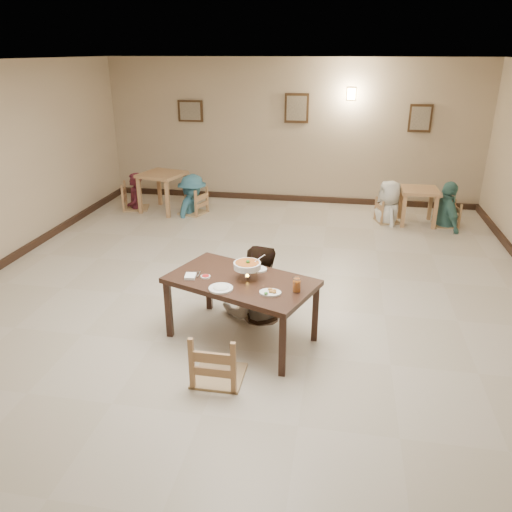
% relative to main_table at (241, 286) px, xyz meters
% --- Properties ---
extents(floor, '(10.00, 10.00, 0.00)m').
position_rel_main_table_xyz_m(floor, '(-0.09, 0.85, -0.68)').
color(floor, '#BCAE9B').
rests_on(floor, ground).
extents(ceiling, '(10.00, 10.00, 0.00)m').
position_rel_main_table_xyz_m(ceiling, '(-0.09, 0.85, 2.32)').
color(ceiling, silver).
rests_on(ceiling, wall_back).
extents(wall_back, '(10.00, 0.00, 10.00)m').
position_rel_main_table_xyz_m(wall_back, '(-0.09, 5.85, 0.82)').
color(wall_back, tan).
rests_on(wall_back, floor).
extents(baseboard_back, '(8.00, 0.06, 0.12)m').
position_rel_main_table_xyz_m(baseboard_back, '(-0.09, 5.82, -0.62)').
color(baseboard_back, black).
rests_on(baseboard_back, floor).
extents(picture_a, '(0.55, 0.04, 0.45)m').
position_rel_main_table_xyz_m(picture_a, '(-2.29, 5.80, 1.22)').
color(picture_a, '#362212').
rests_on(picture_a, wall_back).
extents(picture_b, '(0.50, 0.04, 0.60)m').
position_rel_main_table_xyz_m(picture_b, '(0.01, 5.80, 1.32)').
color(picture_b, '#362212').
rests_on(picture_b, wall_back).
extents(picture_c, '(0.45, 0.04, 0.55)m').
position_rel_main_table_xyz_m(picture_c, '(2.51, 5.80, 1.17)').
color(picture_c, '#362212').
rests_on(picture_c, wall_back).
extents(wall_sconce, '(0.16, 0.05, 0.22)m').
position_rel_main_table_xyz_m(wall_sconce, '(1.11, 5.81, 1.62)').
color(wall_sconce, '#FFD88C').
rests_on(wall_sconce, wall_back).
extents(main_table, '(1.83, 1.43, 0.76)m').
position_rel_main_table_xyz_m(main_table, '(0.00, 0.00, 0.00)').
color(main_table, '#361F15').
rests_on(main_table, floor).
extents(chair_far, '(0.45, 0.45, 0.96)m').
position_rel_main_table_xyz_m(chair_far, '(0.03, 0.69, -0.20)').
color(chair_far, tan).
rests_on(chair_far, floor).
extents(chair_near, '(0.51, 0.51, 1.08)m').
position_rel_main_table_xyz_m(chair_near, '(-0.08, -0.79, -0.14)').
color(chair_near, tan).
rests_on(chair_near, floor).
extents(main_diner, '(0.99, 0.81, 1.85)m').
position_rel_main_table_xyz_m(main_diner, '(0.08, 0.61, 0.25)').
color(main_diner, gray).
rests_on(main_diner, floor).
extents(curry_warmer, '(0.34, 0.30, 0.27)m').
position_rel_main_table_xyz_m(curry_warmer, '(0.07, 0.03, 0.24)').
color(curry_warmer, silver).
rests_on(curry_warmer, main_table).
extents(rice_plate_far, '(0.27, 0.27, 0.06)m').
position_rel_main_table_xyz_m(rice_plate_far, '(0.11, 0.28, 0.09)').
color(rice_plate_far, white).
rests_on(rice_plate_far, main_table).
extents(rice_plate_near, '(0.26, 0.26, 0.06)m').
position_rel_main_table_xyz_m(rice_plate_near, '(-0.16, -0.29, 0.09)').
color(rice_plate_near, white).
rests_on(rice_plate_near, main_table).
extents(fried_plate, '(0.23, 0.23, 0.05)m').
position_rel_main_table_xyz_m(fried_plate, '(0.37, -0.30, 0.10)').
color(fried_plate, white).
rests_on(fried_plate, main_table).
extents(chili_dish, '(0.11, 0.11, 0.02)m').
position_rel_main_table_xyz_m(chili_dish, '(-0.40, -0.02, 0.09)').
color(chili_dish, white).
rests_on(chili_dish, main_table).
extents(napkin_cutlery, '(0.16, 0.24, 0.03)m').
position_rel_main_table_xyz_m(napkin_cutlery, '(-0.57, -0.05, 0.10)').
color(napkin_cutlery, white).
rests_on(napkin_cutlery, main_table).
extents(drink_glass, '(0.08, 0.08, 0.16)m').
position_rel_main_table_xyz_m(drink_glass, '(0.64, -0.20, 0.16)').
color(drink_glass, white).
rests_on(drink_glass, main_table).
extents(bg_table_left, '(0.99, 0.99, 0.80)m').
position_rel_main_table_xyz_m(bg_table_left, '(-2.59, 4.60, -0.01)').
color(bg_table_left, '#AD7F56').
rests_on(bg_table_left, floor).
extents(bg_table_right, '(0.69, 0.69, 0.69)m').
position_rel_main_table_xyz_m(bg_table_right, '(2.50, 4.68, -0.12)').
color(bg_table_right, '#AD7F56').
rests_on(bg_table_right, floor).
extents(bg_chair_ll, '(0.50, 0.50, 1.06)m').
position_rel_main_table_xyz_m(bg_chair_ll, '(-3.23, 4.65, -0.15)').
color(bg_chair_ll, tan).
rests_on(bg_chair_ll, floor).
extents(bg_chair_lr, '(0.48, 0.48, 1.03)m').
position_rel_main_table_xyz_m(bg_chair_lr, '(-1.95, 4.55, -0.16)').
color(bg_chair_lr, tan).
rests_on(bg_chair_lr, floor).
extents(bg_chair_rl, '(0.41, 0.41, 0.88)m').
position_rel_main_table_xyz_m(bg_chair_rl, '(1.96, 4.68, -0.24)').
color(bg_chair_rl, tan).
rests_on(bg_chair_rl, floor).
extents(bg_chair_rr, '(0.42, 0.42, 0.89)m').
position_rel_main_table_xyz_m(bg_chair_rr, '(3.04, 4.63, -0.23)').
color(bg_chair_rr, tan).
rests_on(bg_chair_rr, floor).
extents(bg_diner_a, '(0.54, 0.65, 1.53)m').
position_rel_main_table_xyz_m(bg_diner_a, '(-3.23, 4.65, 0.09)').
color(bg_diner_a, '#521B28').
rests_on(bg_diner_a, floor).
extents(bg_diner_b, '(0.75, 1.12, 1.61)m').
position_rel_main_table_xyz_m(bg_diner_b, '(-1.95, 4.55, 0.13)').
color(bg_diner_b, teal).
rests_on(bg_diner_b, floor).
extents(bg_diner_c, '(0.69, 0.90, 1.65)m').
position_rel_main_table_xyz_m(bg_diner_c, '(1.96, 4.68, 0.15)').
color(bg_diner_c, silver).
rests_on(bg_diner_c, floor).
extents(bg_diner_d, '(0.67, 1.08, 1.72)m').
position_rel_main_table_xyz_m(bg_diner_d, '(3.04, 4.63, 0.19)').
color(bg_diner_d, '#4A837A').
rests_on(bg_diner_d, floor).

